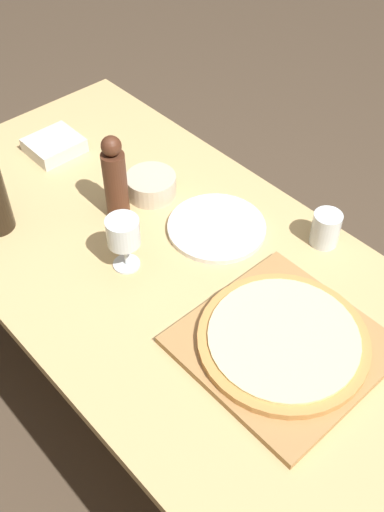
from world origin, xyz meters
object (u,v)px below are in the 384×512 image
pizza (283,339)px  pepper_mill (115,179)px  wine_glass (123,234)px  small_bowl (151,185)px

pizza → pepper_mill: size_ratio=1.51×
wine_glass → small_bowl: wine_glass is taller
small_bowl → pizza: bearing=-101.5°
wine_glass → pizza: bearing=-77.0°
pizza → wine_glass: bearing=103.0°
pizza → wine_glass: wine_glass is taller
wine_glass → small_bowl: 0.28m
pepper_mill → wine_glass: 0.19m
pizza → wine_glass: size_ratio=2.52×
wine_glass → small_bowl: bearing=37.5°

